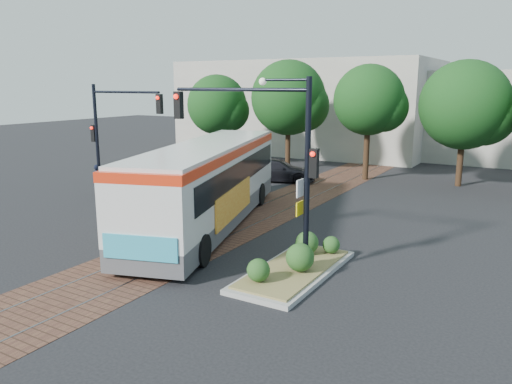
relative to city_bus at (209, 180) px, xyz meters
The scene contains 10 objects.
ground 3.09m from the city_bus, 69.21° to the right, with size 120.00×120.00×0.00m, color black.
trackbed 2.79m from the city_bus, 64.67° to the left, with size 3.60×40.00×0.02m.
tree_row 14.63m from the city_bus, 81.77° to the left, with size 26.40×5.60×7.67m.
warehouses 26.59m from the city_bus, 89.32° to the left, with size 40.00×13.00×8.00m.
city_bus is the anchor object (origin of this frame).
traffic_island 6.67m from the city_bus, 28.84° to the right, with size 2.20×5.20×1.13m.
signal_pole_main 6.01m from the city_bus, 32.76° to the right, with size 5.49×0.46×6.00m.
signal_pole_left 7.96m from the city_bus, 166.72° to the left, with size 4.99×0.34×6.00m.
officer 9.11m from the city_bus, 168.35° to the left, with size 0.62×0.41×1.71m, color black.
parked_car 10.69m from the city_bus, 102.39° to the left, with size 1.95×4.81×1.40m, color black.
Camera 1 is at (11.46, -14.71, 5.98)m, focal length 35.00 mm.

